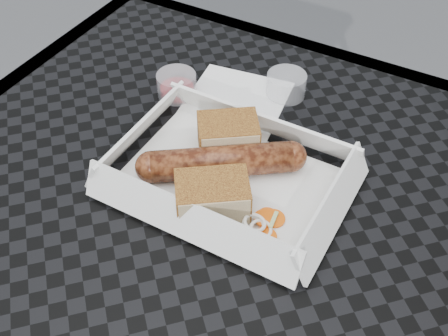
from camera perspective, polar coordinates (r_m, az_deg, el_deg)
patio_table at (r=0.61m, az=-0.09°, el=-13.80°), size 0.80×0.80×0.74m
food_tray at (r=0.61m, az=0.46°, el=-1.27°), size 0.22×0.15×0.00m
bratwurst at (r=0.60m, az=-0.24°, el=0.64°), size 0.16×0.12×0.03m
bread_near at (r=0.63m, az=0.43°, el=3.26°), size 0.08×0.08×0.04m
bread_far at (r=0.57m, az=-1.18°, el=-2.86°), size 0.09×0.08×0.04m
veg_garnish at (r=0.56m, az=4.14°, el=-5.98°), size 0.03×0.03×0.00m
napkin at (r=0.71m, az=1.22°, el=6.89°), size 0.14×0.14×0.00m
condiment_cup_sauce at (r=0.72m, az=-4.83°, el=8.42°), size 0.05×0.05×0.03m
condiment_cup_empty at (r=0.72m, az=6.33°, el=8.39°), size 0.05×0.05×0.03m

